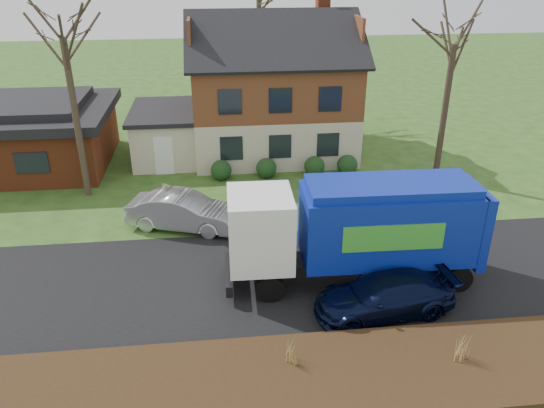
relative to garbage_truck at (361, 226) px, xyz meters
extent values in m
plane|color=#2A4818|center=(-3.49, 0.40, -2.23)|extent=(120.00, 120.00, 0.00)
cube|color=black|center=(-3.49, 0.40, -2.22)|extent=(80.00, 7.00, 0.02)
cube|color=black|center=(-3.49, -4.90, -2.08)|extent=(80.00, 3.50, 0.30)
cube|color=beige|center=(-1.49, 14.40, -0.88)|extent=(9.00, 7.50, 2.70)
cube|color=#512317|center=(-1.49, 14.40, 1.87)|extent=(9.00, 7.50, 2.80)
cube|color=beige|center=(-7.69, 13.90, -0.93)|extent=(3.50, 5.50, 2.60)
cube|color=black|center=(-7.69, 13.90, 0.49)|extent=(3.90, 5.90, 0.24)
cube|color=brown|center=(-15.49, 13.40, -0.83)|extent=(9.00, 7.50, 2.80)
cube|color=black|center=(-15.49, 13.40, 0.82)|extent=(9.80, 8.20, 0.50)
cube|color=black|center=(-15.49, 13.40, 1.27)|extent=(7.00, 6.00, 0.40)
cylinder|color=black|center=(-3.32, -0.93, -1.73)|extent=(1.00, 0.36, 0.99)
cylinder|color=black|center=(-3.27, 1.08, -1.73)|extent=(1.00, 0.36, 0.99)
cylinder|color=black|center=(2.12, -1.05, -1.73)|extent=(1.00, 0.36, 0.99)
cylinder|color=black|center=(2.17, 0.96, -1.73)|extent=(1.00, 0.36, 0.99)
cylinder|color=black|center=(3.37, -1.08, -1.73)|extent=(1.00, 0.36, 0.99)
cylinder|color=black|center=(3.41, 0.93, -1.73)|extent=(1.00, 0.36, 0.99)
cube|color=black|center=(0.05, 0.00, -1.42)|extent=(8.24, 1.33, 0.33)
cube|color=white|center=(-3.53, 0.08, 0.06)|extent=(2.25, 2.44, 2.58)
cube|color=black|center=(-4.58, 0.10, 0.21)|extent=(0.12, 2.10, 0.86)
cube|color=black|center=(-4.68, 0.10, -1.70)|extent=(0.29, 2.39, 0.43)
cube|color=#0C2297|center=(0.95, -0.02, 0.06)|extent=(6.07, 2.52, 2.58)
cube|color=#0C2297|center=(0.95, -0.02, 1.49)|extent=(5.77, 2.23, 0.29)
cube|color=#0C2297|center=(4.06, -0.09, -0.03)|extent=(0.39, 2.44, 2.77)
cube|color=green|center=(0.78, -1.23, 0.16)|extent=(3.44, 0.11, 0.95)
cube|color=green|center=(0.84, 1.19, 0.16)|extent=(3.44, 0.11, 0.95)
imported|color=#B4B7BC|center=(-6.45, 4.82, -1.44)|extent=(5.06, 3.09, 1.58)
imported|color=black|center=(0.38, -2.02, -1.55)|extent=(4.89, 2.46, 1.36)
cylinder|color=#413227|center=(-11.33, 8.84, 1.56)|extent=(0.31, 0.31, 7.57)
cylinder|color=#392C22|center=(6.62, 8.91, 1.24)|extent=(0.32, 0.32, 6.94)
cylinder|color=#3F3726|center=(-1.61, 21.24, 2.21)|extent=(0.34, 0.34, 8.88)
cone|color=#A38E48|center=(-3.08, -4.31, -1.50)|extent=(0.04, 0.04, 0.85)
cone|color=#A38E48|center=(-3.21, -4.31, -1.50)|extent=(0.04, 0.04, 0.85)
cone|color=#A38E48|center=(-2.94, -4.31, -1.50)|extent=(0.04, 0.04, 0.85)
cone|color=#A38E48|center=(-3.08, -4.21, -1.50)|extent=(0.04, 0.04, 0.85)
cone|color=#A38E48|center=(-3.08, -4.42, -1.50)|extent=(0.04, 0.04, 0.85)
cone|color=tan|center=(1.78, -4.81, -1.48)|extent=(0.04, 0.04, 0.90)
cone|color=tan|center=(1.62, -4.81, -1.48)|extent=(0.04, 0.04, 0.90)
cone|color=tan|center=(1.93, -4.81, -1.48)|extent=(0.04, 0.04, 0.90)
cone|color=tan|center=(1.78, -4.69, -1.48)|extent=(0.04, 0.04, 0.90)
cone|color=tan|center=(1.78, -4.94, -1.48)|extent=(0.04, 0.04, 0.90)
camera|label=1|loc=(-4.95, -15.98, 8.76)|focal=35.00mm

